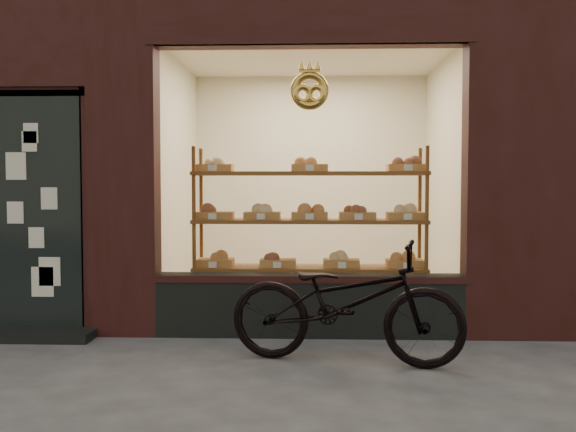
{
  "coord_description": "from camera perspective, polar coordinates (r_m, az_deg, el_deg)",
  "views": [
    {
      "loc": [
        0.48,
        -3.52,
        1.34
      ],
      "look_at": [
        0.27,
        2.0,
        1.07
      ],
      "focal_mm": 40.0,
      "sensor_mm": 36.0,
      "label": 1
    }
  ],
  "objects": [
    {
      "name": "bicycle",
      "position": [
        4.88,
        5.15,
        -7.61
      ],
      "size": [
        1.86,
        0.97,
        0.93
      ],
      "primitive_type": "imported",
      "rotation": [
        0.0,
        0.0,
        1.36
      ],
      "color": "black",
      "rests_on": "ground"
    },
    {
      "name": "display_shelf",
      "position": [
        6.09,
        1.93,
        -1.89
      ],
      "size": [
        2.2,
        0.45,
        1.7
      ],
      "color": "brown",
      "rests_on": "ground"
    },
    {
      "name": "ground",
      "position": [
        3.8,
        -5.41,
        -17.93
      ],
      "size": [
        90.0,
        90.0,
        0.0
      ],
      "primitive_type": "plane",
      "color": "#404040"
    }
  ]
}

